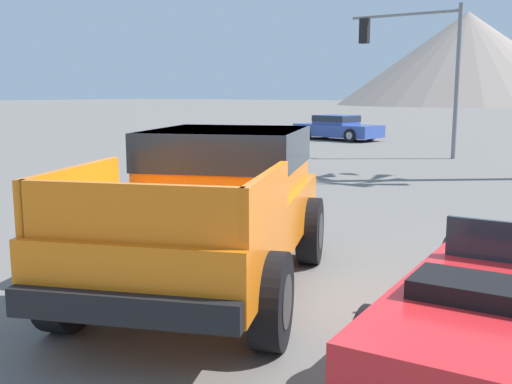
# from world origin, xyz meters

# --- Properties ---
(ground_plane) EXTENTS (320.00, 320.00, 0.00)m
(ground_plane) POSITION_xyz_m (0.00, 0.00, 0.00)
(ground_plane) COLOR slate
(orange_pickup_truck) EXTENTS (3.63, 5.23, 1.85)m
(orange_pickup_truck) POSITION_xyz_m (-0.51, -0.01, 1.07)
(orange_pickup_truck) COLOR orange
(orange_pickup_truck) RESTS_ON ground_plane
(parked_car_blue) EXTENTS (4.54, 2.44, 1.22)m
(parked_car_blue) POSITION_xyz_m (-9.46, 21.20, 0.62)
(parked_car_blue) COLOR #334C9E
(parked_car_blue) RESTS_ON ground_plane
(traffic_light_main) EXTENTS (4.10, 0.38, 5.34)m
(traffic_light_main) POSITION_xyz_m (-3.80, 15.81, 3.77)
(traffic_light_main) COLOR slate
(traffic_light_main) RESTS_ON ground_plane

